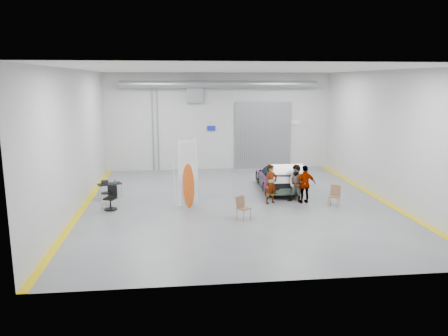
{
  "coord_description": "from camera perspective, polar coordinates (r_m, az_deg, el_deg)",
  "views": [
    {
      "loc": [
        -2.75,
        -19.13,
        5.53
      ],
      "look_at": [
        -0.5,
        0.77,
        1.5
      ],
      "focal_mm": 35.0,
      "sensor_mm": 36.0,
      "label": 1
    }
  ],
  "objects": [
    {
      "name": "sedan_car",
      "position": [
        22.62,
        6.97,
        -1.16
      ],
      "size": [
        2.08,
        4.59,
        1.3
      ],
      "primitive_type": "imported",
      "rotation": [
        0.0,
        0.0,
        3.09
      ],
      "color": "silver",
      "rests_on": "ground"
    },
    {
      "name": "room_shell",
      "position": [
        21.6,
        1.53,
        7.52
      ],
      "size": [
        14.02,
        16.18,
        6.01
      ],
      "color": "#B4B6B8",
      "rests_on": "ground"
    },
    {
      "name": "folding_chair_near",
      "position": [
        17.65,
        2.58,
        -5.87
      ],
      "size": [
        0.62,
        0.69,
        0.96
      ],
      "rotation": [
        0.0,
        0.0,
        0.63
      ],
      "color": "brown",
      "rests_on": "ground"
    },
    {
      "name": "shop_stool",
      "position": [
        19.7,
        -15.18,
        -4.18
      ],
      "size": [
        0.39,
        0.39,
        0.76
      ],
      "rotation": [
        0.0,
        0.0,
        -0.42
      ],
      "color": "black",
      "rests_on": "ground"
    },
    {
      "name": "person_b",
      "position": [
        20.24,
        9.5,
        -2.05
      ],
      "size": [
        1.09,
        1.04,
        1.77
      ],
      "primitive_type": "imported",
      "rotation": [
        0.0,
        0.0,
        -0.62
      ],
      "color": "slate",
      "rests_on": "ground"
    },
    {
      "name": "work_table",
      "position": [
        21.58,
        -14.88,
        -1.99
      ],
      "size": [
        1.21,
        0.91,
        0.88
      ],
      "rotation": [
        0.0,
        0.0,
        0.38
      ],
      "color": "gray",
      "rests_on": "ground"
    },
    {
      "name": "person_a",
      "position": [
        19.94,
        6.15,
        -2.1
      ],
      "size": [
        0.78,
        0.68,
        1.81
      ],
      "primitive_type": "imported",
      "rotation": [
        0.0,
        0.0,
        0.46
      ],
      "color": "#895E4A",
      "rests_on": "ground"
    },
    {
      "name": "trunk_lid",
      "position": [
        20.58,
        8.29,
        -0.53
      ],
      "size": [
        1.52,
        0.92,
        0.04
      ],
      "primitive_type": "cube",
      "color": "silver",
      "rests_on": "sedan_car"
    },
    {
      "name": "person_c",
      "position": [
        20.25,
        10.54,
        -2.11
      ],
      "size": [
        1.04,
        0.49,
        1.75
      ],
      "primitive_type": "imported",
      "rotation": [
        0.0,
        0.0,
        3.21
      ],
      "color": "brown",
      "rests_on": "ground"
    },
    {
      "name": "office_chair",
      "position": [
        19.61,
        -14.6,
        -3.98
      ],
      "size": [
        0.59,
        0.62,
        1.05
      ],
      "rotation": [
        0.0,
        0.0,
        -0.36
      ],
      "color": "black",
      "rests_on": "ground"
    },
    {
      "name": "folding_chair_far",
      "position": [
        20.01,
        14.16,
        -4.13
      ],
      "size": [
        0.62,
        0.68,
        0.96
      ],
      "rotation": [
        0.0,
        0.0,
        -0.59
      ],
      "color": "brown",
      "rests_on": "ground"
    },
    {
      "name": "ground",
      "position": [
        20.1,
        1.67,
        -4.6
      ],
      "size": [
        16.0,
        16.0,
        0.0
      ],
      "primitive_type": "plane",
      "color": "slate",
      "rests_on": "ground"
    },
    {
      "name": "surfboard_display",
      "position": [
        19.18,
        -4.99,
        -1.43
      ],
      "size": [
        0.85,
        0.48,
        3.18
      ],
      "rotation": [
        0.0,
        0.0,
        0.39
      ],
      "color": "white",
      "rests_on": "ground"
    }
  ]
}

